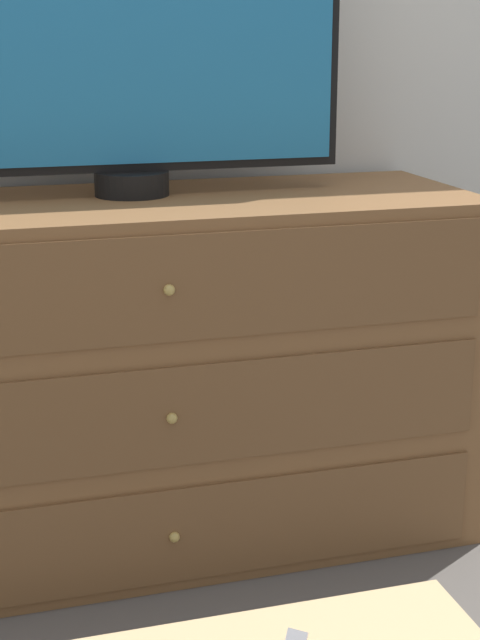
# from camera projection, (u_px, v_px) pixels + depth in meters

# --- Properties ---
(ground_plane) EXTENTS (12.00, 12.00, 0.00)m
(ground_plane) POSITION_uv_depth(u_px,v_px,m) (102.00, 485.00, 2.72)
(ground_plane) COLOR #56514C
(dresser) EXTENTS (1.55, 0.58, 0.84)m
(dresser) POSITION_uv_depth(u_px,v_px,m) (146.00, 375.00, 2.34)
(dresser) COLOR brown
(dresser) RESTS_ON ground_plane
(tv) EXTENTS (1.00, 0.17, 0.73)m
(tv) POSITION_uv_depth(u_px,v_px,m) (127.00, 26.00, 2.17)
(tv) COLOR black
(tv) RESTS_ON dresser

